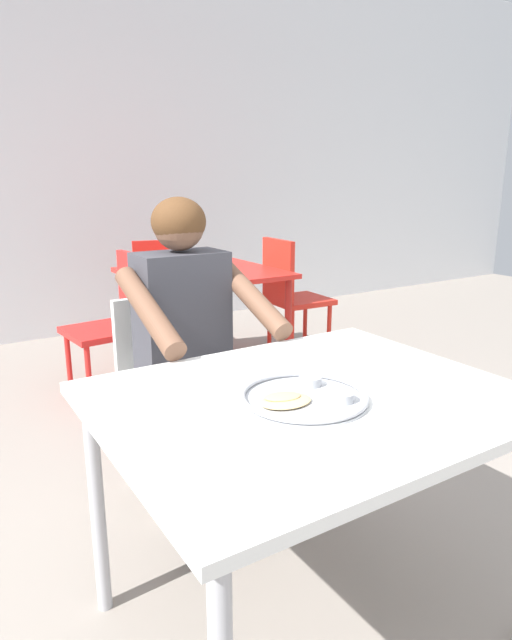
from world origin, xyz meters
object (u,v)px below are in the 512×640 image
table_foreground (310,420)px  diner_foreground (192,333)px  chair_red_far (159,287)px  chair_red_left (118,316)px  chair_foreground (172,378)px  thali_tray (305,396)px  chair_red_right (290,292)px  table_background_red (203,282)px

table_foreground → diner_foreground: bearing=89.6°
table_foreground → chair_red_far: bearing=76.2°
chair_red_left → chair_red_far: 0.81m
chair_foreground → chair_red_left: 1.12m
thali_tray → chair_red_left: chair_red_left is taller
chair_red_left → chair_red_right: chair_red_right is taller
chair_red_left → chair_red_far: chair_red_far is taller
table_background_red → chair_red_right: bearing=-4.3°
table_background_red → chair_red_right: 0.68m
chair_red_far → chair_red_left: bearing=-129.7°
chair_red_left → thali_tray: bearing=-95.0°
diner_foreground → table_background_red: size_ratio=1.32×
chair_foreground → chair_red_right: 1.76m
chair_foreground → chair_red_left: bearing=82.9°
table_foreground → thali_tray: thali_tray is taller
chair_red_right → thali_tray: bearing=-124.9°
chair_red_left → table_background_red: bearing=1.5°
table_foreground → chair_red_right: bearing=55.5°
thali_tray → table_background_red: 2.24m
chair_red_left → table_foreground: bearing=-93.9°
thali_tray → chair_red_left: (0.18, 2.09, -0.26)m
thali_tray → chair_foreground: size_ratio=0.40×
chair_foreground → thali_tray: bearing=-92.5°
table_foreground → diner_foreground: diner_foreground is taller
diner_foreground → chair_red_right: bearing=43.1°
thali_tray → chair_red_right: size_ratio=0.37×
diner_foreground → table_background_red: bearing=61.8°
table_background_red → chair_red_far: 0.62m
thali_tray → chair_red_right: chair_red_right is taller
diner_foreground → table_background_red: diner_foreground is taller
chair_foreground → chair_red_right: chair_red_right is taller
thali_tray → chair_red_left: 2.11m
diner_foreground → chair_red_far: 2.07m
table_foreground → chair_foreground: bearing=89.8°
diner_foreground → chair_red_far: (0.65, 1.95, -0.22)m
chair_red_left → diner_foreground: bearing=-95.9°
thali_tray → chair_foreground: bearing=87.5°
table_background_red → chair_red_left: (-0.58, -0.02, -0.15)m
table_foreground → table_background_red: size_ratio=1.17×
table_foreground → diner_foreground: 0.73m
table_foreground → chair_red_right: chair_red_right is taller
table_foreground → chair_red_far: chair_red_far is taller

